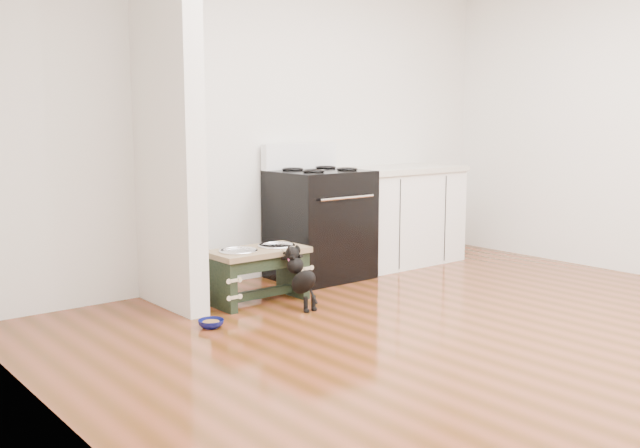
% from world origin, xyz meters
% --- Properties ---
extents(ground, '(5.00, 5.00, 0.00)m').
position_xyz_m(ground, '(0.00, 0.00, 0.00)').
color(ground, '#4D280D').
rests_on(ground, ground).
extents(room_shell, '(5.00, 5.00, 5.00)m').
position_xyz_m(room_shell, '(0.00, 0.00, 1.62)').
color(room_shell, silver).
rests_on(room_shell, ground).
extents(partition_wall, '(0.15, 0.80, 2.70)m').
position_xyz_m(partition_wall, '(-1.18, 2.10, 1.35)').
color(partition_wall, silver).
rests_on(partition_wall, ground).
extents(oven_range, '(0.76, 0.69, 1.14)m').
position_xyz_m(oven_range, '(0.25, 2.16, 0.48)').
color(oven_range, black).
rests_on(oven_range, ground).
extents(cabinet_run, '(1.24, 0.64, 0.91)m').
position_xyz_m(cabinet_run, '(1.23, 2.18, 0.45)').
color(cabinet_run, white).
rests_on(cabinet_run, ground).
extents(dog_feeder, '(0.73, 0.39, 0.42)m').
position_xyz_m(dog_feeder, '(-0.62, 1.81, 0.29)').
color(dog_feeder, black).
rests_on(dog_feeder, ground).
extents(puppy, '(0.13, 0.38, 0.45)m').
position_xyz_m(puppy, '(-0.49, 1.47, 0.24)').
color(puppy, black).
rests_on(puppy, ground).
extents(floor_bowl, '(0.21, 0.21, 0.05)m').
position_xyz_m(floor_bowl, '(-1.23, 1.46, 0.03)').
color(floor_bowl, '#0B0F4F').
rests_on(floor_bowl, ground).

